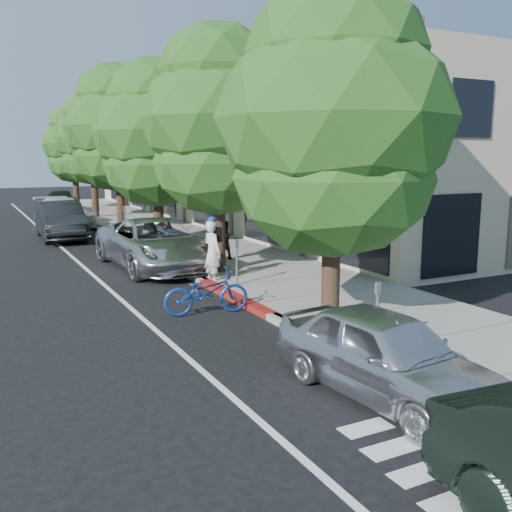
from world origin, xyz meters
TOP-DOWN VIEW (x-y plane):
  - ground at (0.00, 0.00)m, footprint 120.00×120.00m
  - sidewalk at (2.30, 8.00)m, footprint 4.60×56.00m
  - curb at (0.00, 8.00)m, footprint 0.30×56.00m
  - curb_red_segment at (0.00, 1.00)m, footprint 0.32×4.00m
  - storefront_building at (9.60, 18.00)m, footprint 10.00×36.00m
  - street_tree_0 at (0.90, -2.00)m, footprint 5.02×5.02m
  - street_tree_1 at (0.90, 4.00)m, footprint 4.68×4.68m
  - street_tree_2 at (0.90, 10.00)m, footprint 5.00×5.00m
  - street_tree_3 at (0.90, 16.00)m, footprint 5.16×5.16m
  - street_tree_4 at (0.90, 22.00)m, footprint 4.24×4.24m
  - street_tree_5 at (0.90, 28.00)m, footprint 4.14×4.14m
  - cyclist at (0.25, 3.00)m, footprint 0.56×0.75m
  - bicycle at (-1.15, 0.10)m, footprint 2.10×1.00m
  - silver_suv at (-0.50, 6.04)m, footprint 2.94×5.97m
  - dark_sedan at (-2.20, 14.50)m, footprint 1.91×5.14m
  - white_pickup at (-1.34, 19.21)m, footprint 2.77×5.39m
  - dark_suv_far at (-0.50, 25.81)m, footprint 2.52×4.92m
  - near_car_a at (-0.50, -5.50)m, footprint 2.00×4.15m
  - pedestrian at (1.69, 5.73)m, footprint 0.95×0.79m

SIDE VIEW (x-z plane):
  - ground at x=0.00m, z-range 0.00..0.00m
  - sidewalk at x=2.30m, z-range 0.00..0.15m
  - curb at x=0.00m, z-range 0.00..0.15m
  - curb_red_segment at x=0.00m, z-range 0.00..0.15m
  - bicycle at x=-1.15m, z-range 0.00..1.06m
  - near_car_a at x=-0.50m, z-range 0.00..1.37m
  - white_pickup at x=-1.34m, z-range 0.00..1.50m
  - dark_suv_far at x=-0.50m, z-range 0.00..1.60m
  - silver_suv at x=-0.50m, z-range 0.00..1.63m
  - dark_sedan at x=-2.20m, z-range 0.00..1.68m
  - cyclist at x=0.25m, z-range 0.00..1.86m
  - pedestrian at x=1.69m, z-range 0.15..1.94m
  - storefront_building at x=9.60m, z-range 0.00..7.00m
  - street_tree_0 at x=0.90m, z-range 0.71..7.93m
  - street_tree_5 at x=0.90m, z-range 0.86..7.88m
  - street_tree_2 at x=0.90m, z-range 0.77..8.21m
  - street_tree_4 at x=0.90m, z-range 0.92..8.26m
  - street_tree_1 at x=0.90m, z-range 0.87..8.42m
  - street_tree_3 at x=0.90m, z-range 0.90..8.96m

